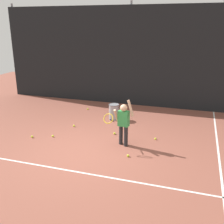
% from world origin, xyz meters
% --- Properties ---
extents(ground_plane, '(20.00, 20.00, 0.00)m').
position_xyz_m(ground_plane, '(0.00, 0.00, 0.00)').
color(ground_plane, brown).
extents(court_line_baseline, '(9.00, 0.05, 0.00)m').
position_xyz_m(court_line_baseline, '(0.00, -1.16, 0.00)').
color(court_line_baseline, white).
rests_on(court_line_baseline, ground).
extents(court_line_sideline, '(0.05, 9.00, 0.00)m').
position_xyz_m(court_line_sideline, '(3.43, 1.00, 0.00)').
color(court_line_sideline, white).
rests_on(court_line_sideline, ground).
extents(back_fence_windscreen, '(11.22, 0.08, 3.99)m').
position_xyz_m(back_fence_windscreen, '(0.00, 4.63, 1.99)').
color(back_fence_windscreen, black).
rests_on(back_fence_windscreen, ground).
extents(fence_post_0, '(0.09, 0.09, 4.14)m').
position_xyz_m(fence_post_0, '(-5.46, 4.69, 2.07)').
color(fence_post_0, slate).
rests_on(fence_post_0, ground).
extents(fence_post_1, '(0.09, 0.09, 4.14)m').
position_xyz_m(fence_post_1, '(0.00, 4.69, 2.07)').
color(fence_post_1, slate).
rests_on(fence_post_1, ground).
extents(tennis_player, '(0.78, 0.57, 1.35)m').
position_xyz_m(tennis_player, '(0.85, 0.58, 0.73)').
color(tennis_player, '#232326').
rests_on(tennis_player, ground).
extents(ball_hopper, '(0.38, 0.38, 0.56)m').
position_xyz_m(ball_hopper, '(-0.04, 2.60, 0.29)').
color(ball_hopper, gray).
rests_on(ball_hopper, ground).
extents(tennis_ball_0, '(0.07, 0.07, 0.07)m').
position_xyz_m(tennis_ball_0, '(1.68, 1.24, 0.03)').
color(tennis_ball_0, '#CCE033').
rests_on(tennis_ball_0, ground).
extents(tennis_ball_2, '(0.07, 0.07, 0.07)m').
position_xyz_m(tennis_ball_2, '(-1.33, 0.48, 0.03)').
color(tennis_ball_2, '#CCE033').
rests_on(tennis_ball_2, ground).
extents(tennis_ball_3, '(0.07, 0.07, 0.07)m').
position_xyz_m(tennis_ball_3, '(-1.38, 3.34, 0.03)').
color(tennis_ball_3, '#CCE033').
rests_on(tennis_ball_3, ground).
extents(tennis_ball_4, '(0.07, 0.07, 0.07)m').
position_xyz_m(tennis_ball_4, '(-1.90, 0.24, 0.03)').
color(tennis_ball_4, '#CCE033').
rests_on(tennis_ball_4, ground).
extents(tennis_ball_5, '(0.07, 0.07, 0.07)m').
position_xyz_m(tennis_ball_5, '(0.40, 1.26, 0.03)').
color(tennis_ball_5, '#CCE033').
rests_on(tennis_ball_5, ground).
extents(tennis_ball_6, '(0.07, 0.07, 0.07)m').
position_xyz_m(tennis_ball_6, '(1.18, -0.06, 0.03)').
color(tennis_ball_6, '#CCE033').
rests_on(tennis_ball_6, ground).
extents(tennis_ball_7, '(0.07, 0.07, 0.07)m').
position_xyz_m(tennis_ball_7, '(-1.09, 1.46, 0.03)').
color(tennis_ball_7, '#CCE033').
rests_on(tennis_ball_7, ground).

